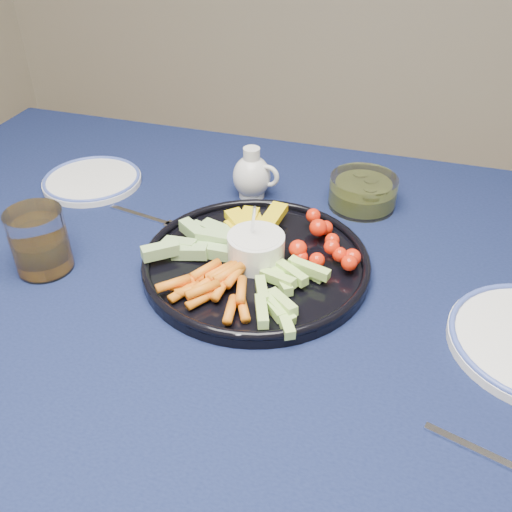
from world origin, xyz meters
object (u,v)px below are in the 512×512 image
(dining_table, at_px, (317,365))
(crudite_platter, at_px, (254,258))
(pickle_bowl, at_px, (363,193))
(juice_tumbler, at_px, (40,244))
(creamer_pitcher, at_px, (252,176))
(side_plate_extra, at_px, (92,180))

(dining_table, xyz_separation_m, crudite_platter, (-0.12, 0.08, 0.11))
(pickle_bowl, xyz_separation_m, juice_tumbler, (-0.42, -0.32, 0.02))
(creamer_pitcher, distance_m, pickle_bowl, 0.20)
(crudite_platter, height_order, pickle_bowl, crudite_platter)
(dining_table, height_order, side_plate_extra, side_plate_extra)
(crudite_platter, bearing_deg, dining_table, -34.07)
(dining_table, relative_size, juice_tumbler, 17.08)
(juice_tumbler, bearing_deg, dining_table, 1.37)
(pickle_bowl, xyz_separation_m, side_plate_extra, (-0.49, -0.07, -0.02))
(juice_tumbler, bearing_deg, creamer_pitcher, 52.28)
(crudite_platter, xyz_separation_m, creamer_pitcher, (-0.07, 0.21, 0.02))
(creamer_pitcher, bearing_deg, pickle_bowl, 7.53)
(pickle_bowl, height_order, juice_tumbler, juice_tumbler)
(crudite_platter, relative_size, side_plate_extra, 1.87)
(crudite_platter, bearing_deg, juice_tumbler, -163.25)
(pickle_bowl, bearing_deg, creamer_pitcher, -172.47)
(dining_table, height_order, crudite_platter, crudite_platter)
(crudite_platter, bearing_deg, side_plate_extra, 156.33)
(crudite_platter, distance_m, pickle_bowl, 0.26)
(pickle_bowl, distance_m, juice_tumbler, 0.53)
(dining_table, bearing_deg, pickle_bowl, 89.02)
(creamer_pitcher, xyz_separation_m, side_plate_extra, (-0.30, -0.05, -0.03))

